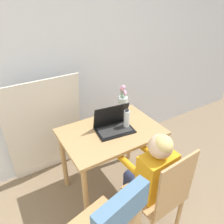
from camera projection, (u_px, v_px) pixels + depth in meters
name	position (u px, v px, depth m)	size (l,w,h in m)	color
wall_back	(54.00, 63.00, 2.21)	(6.40, 0.05, 2.50)	silver
dining_table	(111.00, 141.00, 2.13)	(0.94, 0.63, 0.74)	tan
chair_occupied	(161.00, 195.00, 1.76)	(0.42, 0.42, 0.94)	tan
chair_spare	(113.00, 224.00, 1.39)	(0.48, 0.51, 0.95)	tan
person_seated	(152.00, 170.00, 1.76)	(0.32, 0.44, 1.03)	orange
laptop	(113.00, 124.00, 2.07)	(0.38, 0.28, 0.24)	black
flower_vase	(123.00, 103.00, 2.29)	(0.10, 0.10, 0.34)	silver
water_bottle	(127.00, 119.00, 2.08)	(0.06, 0.06, 0.20)	silver
cardboard_panel	(45.00, 130.00, 2.34)	(0.79, 0.18, 1.19)	silver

